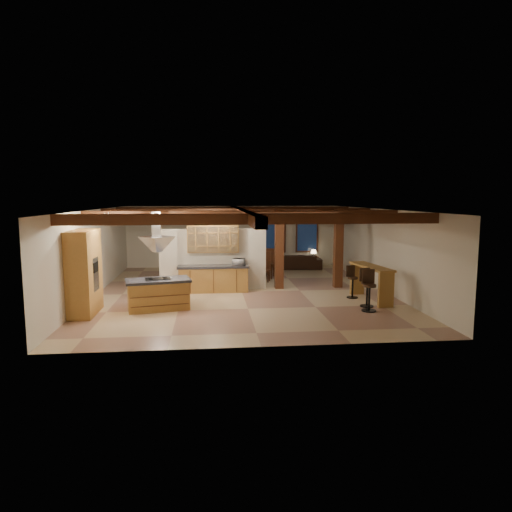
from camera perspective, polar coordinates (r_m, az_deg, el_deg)
The scene contains 23 objects.
ground at distance 16.16m, azimuth -1.76°, elevation -4.49°, with size 12.00×12.00×0.00m, color tan.
room_walls at distance 15.89m, azimuth -1.79°, elevation 1.81°, with size 12.00×12.00×12.00m.
ceiling_beams at distance 15.82m, azimuth -1.80°, elevation 5.34°, with size 10.00×12.00×0.28m.
timber_posts at distance 16.74m, azimuth 6.66°, elevation 1.99°, with size 2.50×0.30×2.90m.
partition_wall at distance 16.42m, azimuth -5.39°, elevation -0.43°, with size 3.80×0.18×2.20m, color beige.
pantry_cabinet at distance 13.80m, azimuth -20.68°, elevation -1.95°, with size 0.67×1.60×2.40m.
back_counter at distance 16.13m, azimuth -5.35°, elevation -2.81°, with size 2.50×0.66×0.94m.
upper_display_cabinet at distance 16.15m, azimuth -5.41°, elevation 2.12°, with size 1.80×0.36×0.95m.
range_hood at distance 13.68m, azimuth -12.26°, elevation 0.75°, with size 1.10×1.10×1.40m.
back_windows at distance 22.13m, azimuth 4.36°, elevation 2.64°, with size 2.70×0.07×1.70m.
framed_art at distance 21.77m, azimuth -6.86°, elevation 3.06°, with size 0.65×0.05×0.85m.
recessed_cans at distance 13.92m, azimuth -11.73°, elevation 5.37°, with size 3.16×2.46×0.03m.
kitchen_island at distance 13.89m, azimuth -12.12°, elevation -4.65°, with size 2.03×1.36×0.93m.
dining_table at distance 18.85m, azimuth -0.63°, elevation -1.81°, with size 1.78×0.99×0.62m, color #391E0E.
sofa at distance 21.34m, azimuth 5.12°, elevation -0.70°, with size 2.28×0.89×0.67m, color black.
microwave at distance 16.07m, azimuth -2.16°, elevation -0.73°, with size 0.41×0.28×0.23m, color #B3B2B7.
bar_counter at distance 15.13m, azimuth 14.17°, elevation -2.57°, with size 0.81×2.22×1.14m.
side_table at distance 22.07m, azimuth 7.20°, elevation -0.68°, with size 0.40×0.40×0.50m, color #3E1E0F.
table_lamp at distance 22.01m, azimuth 7.22°, elevation 0.54°, with size 0.27×0.27×0.32m.
bar_stool_a at distance 13.76m, azimuth 13.96°, elevation -4.17°, with size 0.42×0.43×1.22m.
bar_stool_b at distance 14.32m, azimuth 13.64°, elevation -3.83°, with size 0.41×0.43×1.16m.
bar_stool_c at distance 15.44m, azimuth 11.92°, elevation -3.15°, with size 0.38×0.39×1.07m.
dining_chairs at distance 18.80m, azimuth -0.63°, elevation -0.93°, with size 2.27×2.27×1.19m.
Camera 1 is at (-1.13, -15.77, 3.32)m, focal length 32.00 mm.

